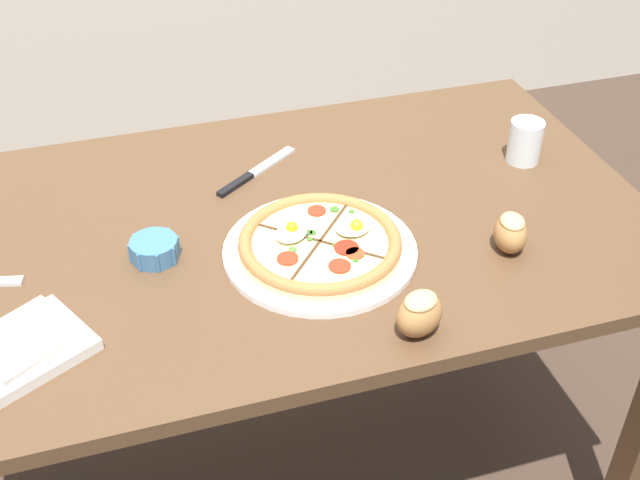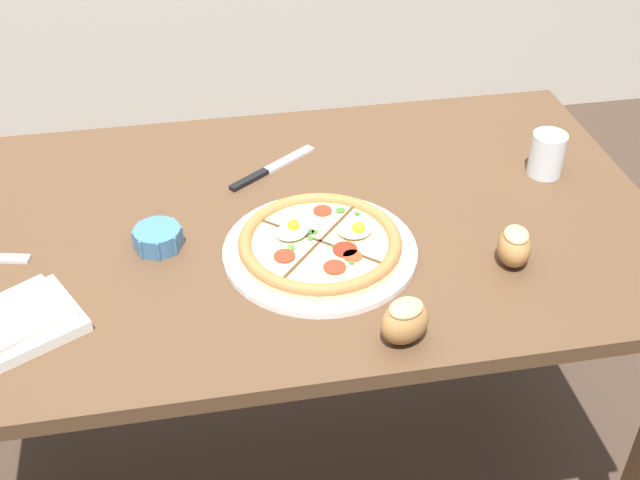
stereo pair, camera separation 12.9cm
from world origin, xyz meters
name	(u,v)px [view 2 (the right image)]	position (x,y,z in m)	size (l,w,h in m)	color
ground_plane	(285,474)	(0.00, 0.00, 0.00)	(12.00, 12.00, 0.00)	#3D2D23
dining_table	(276,263)	(0.00, 0.00, 0.66)	(1.45, 0.83, 0.76)	#513823
pizza	(320,245)	(0.07, -0.11, 0.78)	(0.34, 0.34, 0.05)	white
ramekin_bowl	(158,237)	(-0.21, -0.04, 0.78)	(0.09, 0.09, 0.04)	teal
napkin_folded	(20,321)	(-0.43, -0.22, 0.78)	(0.22, 0.21, 0.04)	silver
bread_piece_near	(514,246)	(0.39, -0.20, 0.80)	(0.08, 0.09, 0.07)	#A3703D
bread_piece_mid	(405,320)	(0.16, -0.35, 0.80)	(0.10, 0.09, 0.07)	#A3703D
knife_spare	(272,168)	(0.02, 0.18, 0.77)	(0.19, 0.15, 0.01)	silver
water_glass	(547,156)	(0.56, 0.07, 0.80)	(0.07, 0.07, 0.09)	white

